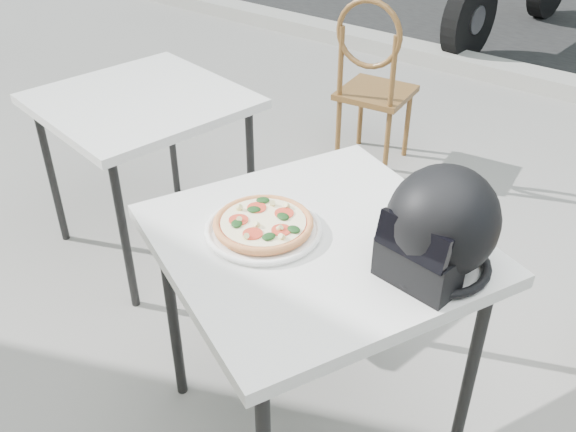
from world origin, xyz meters
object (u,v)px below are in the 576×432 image
Objects in this scene: helmet at (440,228)px; cafe_table_side at (142,112)px; cafe_table_main at (315,258)px; cafe_chair_side at (372,76)px; plate at (263,229)px; pizza at (263,223)px.

helmet is 1.60m from cafe_table_side.
cafe_chair_side is (-0.81, 1.70, -0.17)m from cafe_table_main.
plate is (-0.13, -0.07, 0.08)m from cafe_table_main.
cafe_table_main is at bearing 27.33° from pizza.
pizza is 1.20m from cafe_table_side.
cafe_table_side is at bearing 155.15° from plate.
helmet is 0.34× the size of cafe_chair_side.
cafe_table_side is (-1.08, 0.50, -0.14)m from pizza.
helmet reaches higher than cafe_chair_side.
cafe_table_side is at bearing 155.16° from pizza.
plate is 1.20m from cafe_table_side.
cafe_chair_side is at bearing 133.08° from helmet.
plate is 0.43× the size of cafe_chair_side.
cafe_table_main is at bearing -19.56° from cafe_table_side.
plate is 0.02m from pizza.
pizza is (0.00, 0.00, 0.02)m from plate.
cafe_chair_side reaches higher than pizza.
helmet is at bearing 12.42° from cafe_table_main.
pizza is 0.38× the size of cafe_table_side.
plate is at bearing -24.85° from cafe_table_side.
plate is at bearing -154.77° from helmet.
cafe_table_main is 1.29m from cafe_table_side.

